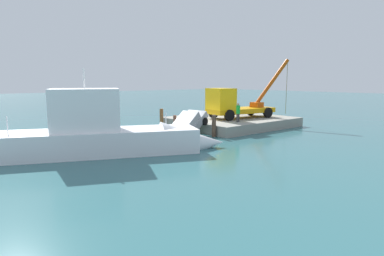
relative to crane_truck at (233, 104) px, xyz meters
name	(u,v)px	position (x,y,z in m)	size (l,w,h in m)	color
ground	(191,131)	(4.62, -0.80, -2.25)	(200.00, 200.00, 0.00)	#2D6066
dock	(231,122)	(-0.54, -0.80, -1.82)	(10.62, 9.30, 0.86)	gray
crane_truck	(233,104)	(0.00, 0.00, 0.00)	(8.40, 3.89, 5.74)	orange
dock_worker	(238,112)	(1.57, 2.06, -0.55)	(0.34, 0.34, 1.66)	#373737
salvaged_car	(185,128)	(6.68, 1.03, -1.59)	(4.25, 2.78, 3.05)	#99999E
moored_yacht	(123,141)	(13.37, 3.24, -1.53)	(14.32, 8.62, 6.40)	white
piling_near	(162,118)	(5.30, -4.36, -1.35)	(0.34, 0.34, 1.80)	brown
piling_mid	(175,123)	(5.31, -2.21, -1.57)	(0.29, 0.29, 1.35)	brown
piling_far	(195,123)	(5.17, 0.48, -1.36)	(0.37, 0.37, 1.77)	brown
piling_end	(214,126)	(5.02, 2.65, -1.37)	(0.34, 0.34, 1.76)	brown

